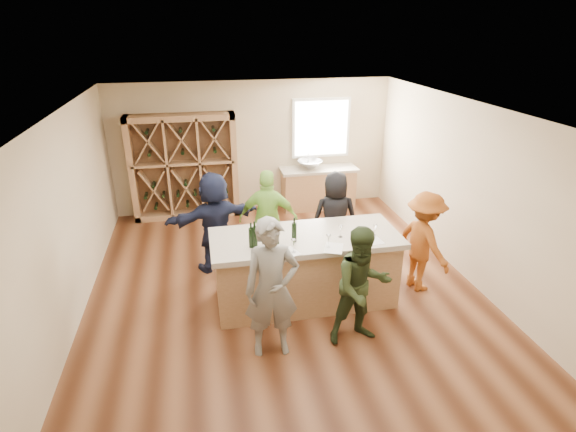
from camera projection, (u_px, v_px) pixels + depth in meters
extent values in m
cube|color=brown|center=(284.00, 290.00, 7.18)|extent=(6.00, 7.00, 0.10)
cube|color=white|center=(284.00, 106.00, 6.03)|extent=(6.00, 7.00, 0.10)
cube|color=#C6B28F|center=(253.00, 146.00, 9.79)|extent=(6.00, 0.10, 2.80)
cube|color=#C6B28F|center=(373.00, 379.00, 3.41)|extent=(6.00, 0.10, 2.80)
cube|color=#C6B28F|center=(62.00, 223.00, 6.05)|extent=(0.10, 7.00, 2.80)
cube|color=#C6B28F|center=(472.00, 192.00, 7.16)|extent=(0.10, 7.00, 2.80)
cube|color=white|center=(321.00, 128.00, 9.86)|extent=(1.30, 0.06, 1.30)
cube|color=white|center=(321.00, 128.00, 9.82)|extent=(1.18, 0.01, 1.18)
cube|color=#A3764D|center=(184.00, 167.00, 9.39)|extent=(2.20, 0.45, 2.20)
cube|color=#A3764D|center=(318.00, 189.00, 10.12)|extent=(1.60, 0.58, 0.86)
cube|color=#AFA290|center=(319.00, 169.00, 9.94)|extent=(1.70, 0.62, 0.06)
imported|color=silver|center=(310.00, 165.00, 9.85)|extent=(0.54, 0.54, 0.19)
cylinder|color=silver|center=(308.00, 160.00, 9.99)|extent=(0.02, 0.02, 0.30)
cube|color=#A3764D|center=(305.00, 271.00, 6.65)|extent=(2.60, 1.00, 1.00)
cube|color=#AFA290|center=(306.00, 238.00, 6.44)|extent=(2.72, 1.12, 0.08)
cylinder|color=black|center=(251.00, 238.00, 6.04)|extent=(0.08, 0.08, 0.28)
cylinder|color=black|center=(255.00, 237.00, 6.04)|extent=(0.09, 0.09, 0.30)
cylinder|color=black|center=(266.00, 233.00, 6.13)|extent=(0.09, 0.09, 0.33)
cylinder|color=black|center=(277.00, 235.00, 6.13)|extent=(0.09, 0.09, 0.27)
cylinder|color=black|center=(294.00, 232.00, 6.20)|extent=(0.07, 0.07, 0.28)
cone|color=white|center=(294.00, 246.00, 5.92)|extent=(0.09, 0.09, 0.20)
cone|color=white|center=(328.00, 241.00, 6.06)|extent=(0.07, 0.07, 0.18)
cone|color=white|center=(366.00, 238.00, 6.15)|extent=(0.07, 0.07, 0.19)
cone|color=white|center=(340.00, 231.00, 6.36)|extent=(0.09, 0.09, 0.17)
cone|color=white|center=(375.00, 231.00, 6.39)|extent=(0.07, 0.07, 0.16)
cube|color=white|center=(290.00, 252.00, 5.97)|extent=(0.29, 0.33, 0.00)
cube|color=white|center=(334.00, 248.00, 6.07)|extent=(0.35, 0.40, 0.00)
cube|color=white|center=(374.00, 240.00, 6.28)|extent=(0.22, 0.29, 0.00)
imported|color=slate|center=(272.00, 289.00, 5.44)|extent=(0.68, 0.51, 1.84)
imported|color=#263319|center=(362.00, 287.00, 5.69)|extent=(0.82, 0.49, 1.62)
imported|color=#994C19|center=(423.00, 242.00, 6.87)|extent=(0.73, 1.12, 1.60)
imported|color=#8CC64C|center=(268.00, 219.00, 7.53)|extent=(1.10, 0.75, 1.70)
imported|color=black|center=(335.00, 217.00, 7.71)|extent=(0.83, 0.58, 1.61)
imported|color=#191E38|center=(215.00, 222.00, 7.41)|extent=(1.68, 0.93, 1.71)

